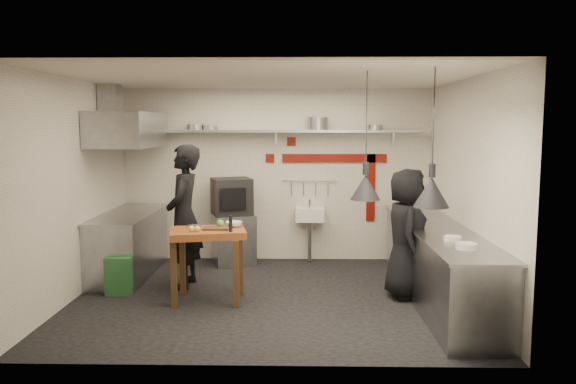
{
  "coord_description": "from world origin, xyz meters",
  "views": [
    {
      "loc": [
        0.38,
        -7.06,
        2.21
      ],
      "look_at": [
        0.23,
        0.3,
        1.34
      ],
      "focal_mm": 35.0,
      "sensor_mm": 36.0,
      "label": 1
    }
  ],
  "objects_px": {
    "combi_oven": "(232,196)",
    "green_bin": "(121,274)",
    "oven_stand": "(234,239)",
    "prep_table": "(208,265)",
    "chef_right": "(406,233)",
    "chef_left": "(184,216)"
  },
  "relations": [
    {
      "from": "combi_oven",
      "to": "green_bin",
      "type": "distance_m",
      "value": 2.22
    },
    {
      "from": "oven_stand",
      "to": "combi_oven",
      "type": "xyz_separation_m",
      "value": [
        -0.03,
        -0.0,
        0.69
      ]
    },
    {
      "from": "combi_oven",
      "to": "green_bin",
      "type": "height_order",
      "value": "combi_oven"
    },
    {
      "from": "chef_right",
      "to": "green_bin",
      "type": "bearing_deg",
      "value": 92.31
    },
    {
      "from": "green_bin",
      "to": "chef_right",
      "type": "bearing_deg",
      "value": -1.49
    },
    {
      "from": "chef_left",
      "to": "chef_right",
      "type": "xyz_separation_m",
      "value": [
        2.95,
        -0.42,
        -0.14
      ]
    },
    {
      "from": "prep_table",
      "to": "chef_left",
      "type": "bearing_deg",
      "value": 112.54
    },
    {
      "from": "oven_stand",
      "to": "prep_table",
      "type": "distance_m",
      "value": 1.93
    },
    {
      "from": "oven_stand",
      "to": "combi_oven",
      "type": "bearing_deg",
      "value": 168.86
    },
    {
      "from": "combi_oven",
      "to": "chef_left",
      "type": "relative_size",
      "value": 0.3
    },
    {
      "from": "oven_stand",
      "to": "chef_right",
      "type": "distance_m",
      "value": 3.0
    },
    {
      "from": "chef_left",
      "to": "chef_right",
      "type": "bearing_deg",
      "value": 83.81
    },
    {
      "from": "chef_left",
      "to": "chef_right",
      "type": "relative_size",
      "value": 1.17
    },
    {
      "from": "combi_oven",
      "to": "chef_right",
      "type": "distance_m",
      "value": 2.99
    },
    {
      "from": "chef_left",
      "to": "oven_stand",
      "type": "bearing_deg",
      "value": 159.74
    },
    {
      "from": "green_bin",
      "to": "prep_table",
      "type": "relative_size",
      "value": 0.54
    },
    {
      "from": "green_bin",
      "to": "combi_oven",
      "type": "bearing_deg",
      "value": 51.25
    },
    {
      "from": "combi_oven",
      "to": "chef_right",
      "type": "height_order",
      "value": "chef_right"
    },
    {
      "from": "combi_oven",
      "to": "prep_table",
      "type": "bearing_deg",
      "value": -110.35
    },
    {
      "from": "combi_oven",
      "to": "green_bin",
      "type": "bearing_deg",
      "value": -147.0
    },
    {
      "from": "oven_stand",
      "to": "combi_oven",
      "type": "distance_m",
      "value": 0.69
    },
    {
      "from": "oven_stand",
      "to": "green_bin",
      "type": "height_order",
      "value": "oven_stand"
    }
  ]
}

